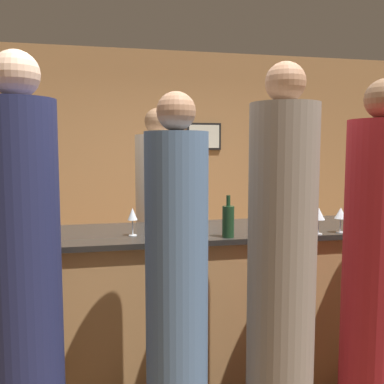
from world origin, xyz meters
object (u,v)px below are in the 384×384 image
Objects in this scene: guest_2 at (281,273)px; guest_4 at (377,275)px; bartender at (159,231)px; guest_3 at (177,292)px; guest_0 at (24,286)px; wine_bottle_0 at (228,221)px.

guest_2 is 1.03× the size of guest_4.
guest_3 is (-0.11, -1.52, -0.02)m from bartender.
guest_2 is at bearing -1.90° from guest_0.
guest_4 is at bearing -2.13° from guest_2.
bartender is at bearing 106.33° from wine_bottle_0.
wine_bottle_0 is (-0.68, 0.54, 0.23)m from guest_4.
bartender is 1.52m from guest_3.
guest_2 is 0.55m from guest_3.
guest_0 reaches higher than guest_3.
guest_4 is (0.55, -0.02, -0.04)m from guest_2.
guest_3 is at bearing -130.47° from wine_bottle_0.
guest_0 is (-0.83, -1.51, 0.06)m from bartender.
bartender is 1.86m from guest_4.
guest_3 is 0.95× the size of guest_4.
guest_0 reaches higher than guest_2.
guest_0 is at bearing 178.03° from guest_4.
guest_4 reaches higher than bartender.
guest_2 reaches higher than wine_bottle_0.
guest_3 reaches higher than wine_bottle_0.
wine_bottle_0 is at bearing 141.63° from guest_4.
bartender is at bearing 105.64° from guest_2.
guest_4 is at bearing -2.80° from guest_3.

